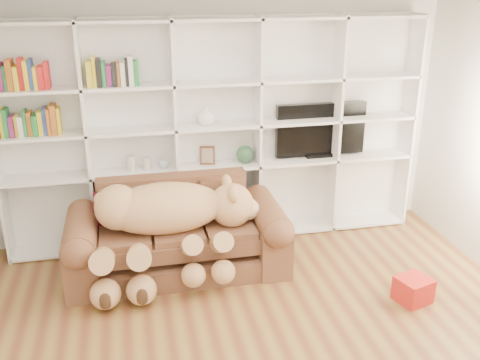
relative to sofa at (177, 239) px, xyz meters
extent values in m
cube|color=silver|center=(0.52, 0.81, 1.01)|extent=(5.00, 0.02, 2.70)
cube|color=white|center=(0.52, 0.77, 0.86)|extent=(4.40, 0.03, 2.40)
cube|color=white|center=(-0.80, 0.61, 0.86)|extent=(0.03, 0.35, 2.40)
cube|color=white|center=(0.08, 0.61, 0.86)|extent=(0.03, 0.35, 2.40)
cube|color=white|center=(0.96, 0.61, 0.86)|extent=(0.03, 0.35, 2.40)
cube|color=white|center=(1.84, 0.61, 0.86)|extent=(0.03, 0.35, 2.40)
cube|color=white|center=(2.72, 0.61, 0.86)|extent=(0.03, 0.35, 2.40)
cube|color=white|center=(0.52, 0.61, -0.31)|extent=(4.40, 0.35, 0.03)
cube|color=white|center=(0.52, 0.61, 0.51)|extent=(4.40, 0.35, 0.03)
cube|color=white|center=(0.52, 0.61, 0.96)|extent=(4.40, 0.35, 0.03)
cube|color=white|center=(0.52, 0.61, 1.41)|extent=(4.40, 0.35, 0.03)
cube|color=white|center=(0.52, 0.61, 2.03)|extent=(4.40, 0.35, 0.03)
cube|color=brown|center=(0.00, -0.04, -0.23)|extent=(2.02, 0.82, 0.21)
cube|color=brown|center=(0.00, -0.06, 0.09)|extent=(1.50, 0.67, 0.29)
cube|color=brown|center=(0.00, 0.32, 0.29)|extent=(1.50, 0.19, 0.53)
cube|color=brown|center=(-0.90, -0.04, -0.07)|extent=(0.31, 0.91, 0.53)
cube|color=brown|center=(0.90, -0.04, -0.07)|extent=(0.31, 0.91, 0.53)
cylinder|color=brown|center=(-0.90, -0.04, 0.19)|extent=(0.31, 0.87, 0.31)
cylinder|color=brown|center=(0.90, -0.04, 0.19)|extent=(0.31, 0.87, 0.31)
ellipsoid|color=tan|center=(-0.11, -0.09, 0.38)|extent=(1.13, 0.55, 0.49)
sphere|color=tan|center=(-0.54, -0.09, 0.43)|extent=(0.43, 0.43, 0.43)
sphere|color=tan|center=(0.53, -0.09, 0.35)|extent=(0.43, 0.43, 0.43)
sphere|color=beige|center=(0.70, -0.09, 0.29)|extent=(0.22, 0.22, 0.22)
sphere|color=#3D2716|center=(0.78, -0.09, 0.28)|extent=(0.07, 0.07, 0.07)
ellipsoid|color=tan|center=(0.51, -0.24, 0.53)|extent=(0.10, 0.17, 0.17)
ellipsoid|color=tan|center=(0.51, 0.06, 0.53)|extent=(0.10, 0.17, 0.17)
sphere|color=tan|center=(-0.68, -0.09, 0.52)|extent=(0.15, 0.15, 0.15)
cylinder|color=tan|center=(0.08, -0.40, 0.12)|extent=(0.19, 0.52, 0.38)
cylinder|color=tan|center=(0.36, -0.40, 0.12)|extent=(0.19, 0.52, 0.38)
cylinder|color=tan|center=(-0.70, -0.40, 0.08)|extent=(0.22, 0.60, 0.44)
cylinder|color=tan|center=(-0.39, -0.40, 0.08)|extent=(0.22, 0.60, 0.44)
sphere|color=tan|center=(0.08, -0.57, -0.10)|extent=(0.22, 0.22, 0.22)
sphere|color=tan|center=(0.36, -0.57, -0.10)|extent=(0.22, 0.22, 0.22)
sphere|color=tan|center=(-0.70, -0.57, -0.18)|extent=(0.27, 0.27, 0.27)
sphere|color=tan|center=(-0.39, -0.57, -0.18)|extent=(0.27, 0.27, 0.27)
cube|color=#580F23|center=(-0.61, 0.15, 0.29)|extent=(0.41, 0.33, 0.38)
cube|color=red|center=(2.02, -1.02, -0.22)|extent=(0.35, 0.34, 0.23)
cube|color=black|center=(1.69, 0.66, 0.84)|extent=(1.02, 0.08, 0.58)
cube|color=black|center=(1.69, 0.66, 0.55)|extent=(0.34, 0.18, 0.04)
cube|color=#582F1E|center=(0.41, 0.61, 0.64)|extent=(0.16, 0.06, 0.20)
sphere|color=#305E3B|center=(0.82, 0.61, 0.62)|extent=(0.19, 0.19, 0.19)
cylinder|color=beige|center=(-0.39, 0.61, 0.61)|extent=(0.09, 0.09, 0.16)
cylinder|color=beige|center=(-0.23, 0.61, 0.60)|extent=(0.10, 0.10, 0.13)
sphere|color=silver|center=(-0.06, 0.61, 0.58)|extent=(0.09, 0.09, 0.09)
imported|color=white|center=(0.41, 0.61, 1.08)|extent=(0.24, 0.24, 0.20)
camera|label=1|loc=(-0.39, -4.74, 2.45)|focal=40.00mm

